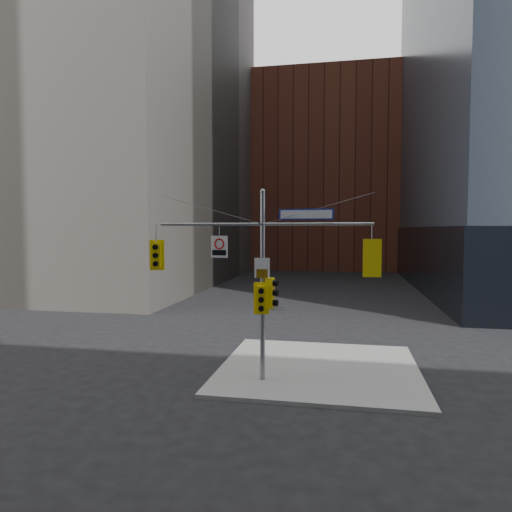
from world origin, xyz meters
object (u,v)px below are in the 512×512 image
at_px(street_sign_blade, 306,214).
at_px(regulatory_sign_arm, 219,246).
at_px(traffic_light_east_arm, 371,258).
at_px(traffic_light_west_arm, 156,255).
at_px(signal_assembly, 263,267).
at_px(traffic_light_pole_side, 271,293).
at_px(traffic_light_pole_front, 261,299).

relative_size(street_sign_blade, regulatory_sign_arm, 2.39).
relative_size(traffic_light_east_arm, street_sign_blade, 0.67).
xyz_separation_m(traffic_light_west_arm, regulatory_sign_arm, (2.55, -0.03, 0.38)).
bearing_deg(signal_assembly, traffic_light_pole_side, 0.10).
xyz_separation_m(traffic_light_pole_side, regulatory_sign_arm, (-1.99, -0.02, 1.73)).
bearing_deg(traffic_light_west_arm, regulatory_sign_arm, -14.62).
relative_size(traffic_light_east_arm, traffic_light_pole_side, 1.21).
bearing_deg(traffic_light_pole_front, traffic_light_pole_side, 29.86).
bearing_deg(traffic_light_east_arm, traffic_light_west_arm, -7.14).
distance_m(traffic_light_east_arm, street_sign_blade, 2.79).
bearing_deg(signal_assembly, street_sign_blade, 0.13).
xyz_separation_m(traffic_light_east_arm, street_sign_blade, (-2.32, 0.00, 1.55)).
distance_m(signal_assembly, traffic_light_east_arm, 3.94).
xyz_separation_m(signal_assembly, traffic_light_pole_side, (0.33, 0.00, -0.96)).
xyz_separation_m(traffic_light_west_arm, street_sign_blade, (5.81, -0.01, 1.55)).
distance_m(traffic_light_pole_side, regulatory_sign_arm, 2.63).
distance_m(traffic_light_east_arm, regulatory_sign_arm, 5.60).
height_order(traffic_light_west_arm, regulatory_sign_arm, regulatory_sign_arm).
relative_size(traffic_light_pole_front, regulatory_sign_arm, 1.43).
relative_size(signal_assembly, traffic_light_west_arm, 6.69).
bearing_deg(traffic_light_east_arm, traffic_light_pole_side, -7.05).
relative_size(signal_assembly, street_sign_blade, 4.01).
relative_size(traffic_light_pole_side, street_sign_blade, 0.55).
xyz_separation_m(traffic_light_west_arm, traffic_light_pole_front, (4.21, -0.28, -1.55)).
bearing_deg(street_sign_blade, signal_assembly, -175.46).
distance_m(traffic_light_west_arm, traffic_light_east_arm, 8.13).
distance_m(traffic_light_pole_side, street_sign_blade, 3.16).
distance_m(traffic_light_west_arm, street_sign_blade, 6.01).
xyz_separation_m(street_sign_blade, regulatory_sign_arm, (-3.26, -0.02, -1.17)).
height_order(street_sign_blade, regulatory_sign_arm, street_sign_blade).
relative_size(traffic_light_east_arm, regulatory_sign_arm, 1.61).
height_order(signal_assembly, street_sign_blade, signal_assembly).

